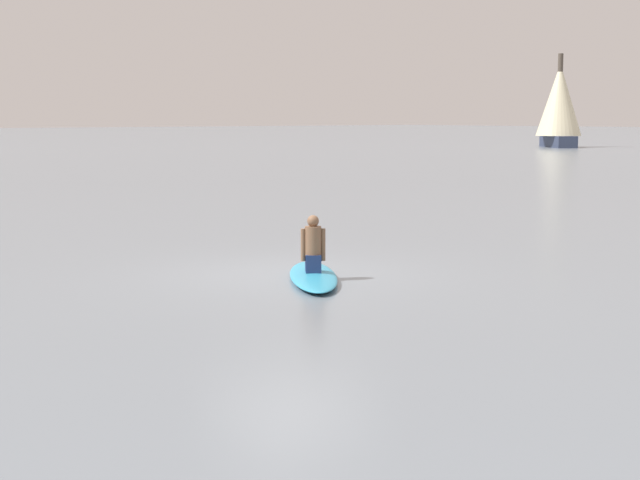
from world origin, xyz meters
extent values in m
plane|color=gray|center=(0.00, 0.00, 0.00)|extent=(400.00, 400.00, 0.00)
ellipsoid|color=#339EC6|center=(-0.68, 0.07, 0.07)|extent=(2.83, 2.30, 0.14)
cube|color=navy|center=(-0.68, 0.07, 0.28)|extent=(0.38, 0.37, 0.28)
cylinder|color=brown|center=(-0.68, 0.07, 0.63)|extent=(0.36, 0.36, 0.46)
sphere|color=brown|center=(-0.68, 0.07, 0.94)|extent=(0.19, 0.19, 0.19)
cylinder|color=brown|center=(-0.78, -0.06, 0.57)|extent=(0.10, 0.10, 0.51)
cylinder|color=brown|center=(-0.59, 0.19, 0.57)|extent=(0.10, 0.10, 0.51)
cube|color=#2D3851|center=(37.44, -57.19, 0.48)|extent=(5.31, 4.45, 0.97)
cylinder|color=#4C4238|center=(37.44, -57.19, 4.36)|extent=(0.43, 0.43, 6.79)
cone|color=beige|center=(37.44, -57.19, 3.95)|extent=(5.25, 5.25, 5.97)
camera|label=1|loc=(-12.30, 9.45, 2.57)|focal=53.80mm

